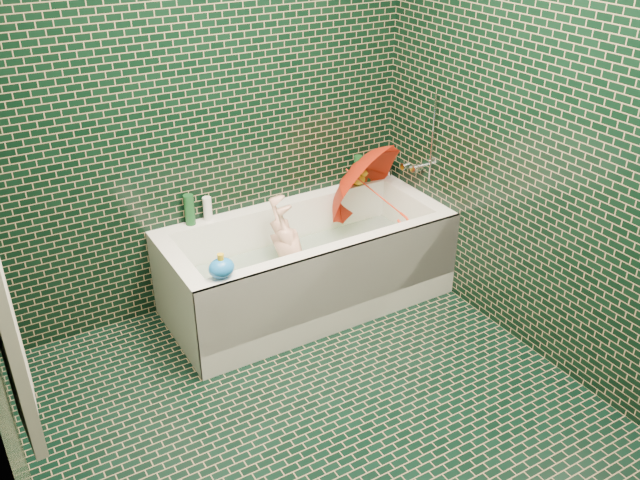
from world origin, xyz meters
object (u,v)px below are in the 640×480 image
umbrella (378,195)px  rubber_duck (360,179)px  bathtub (309,273)px  child (295,261)px  bath_toy (221,268)px

umbrella → rubber_duck: size_ratio=4.80×
bathtub → umbrella: umbrella is taller
child → rubber_duck: (0.65, 0.29, 0.28)m
child → rubber_duck: bearing=130.0°
bath_toy → bathtub: bearing=41.1°
child → bath_toy: bath_toy is taller
bath_toy → umbrella: bearing=34.3°
bathtub → bath_toy: (-0.67, -0.29, 0.40)m
bathtub → child: 0.13m
rubber_duck → child: bearing=-140.6°
bathtub → rubber_duck: 0.76m
rubber_duck → umbrella: bearing=-80.4°
child → rubber_duck: rubber_duck is taller
umbrella → rubber_duck: bearing=64.7°
umbrella → bathtub: bearing=167.8°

